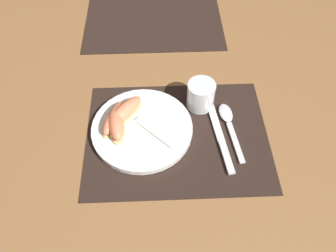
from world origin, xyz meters
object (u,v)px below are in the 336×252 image
(plate, at_px, (142,129))
(fork, at_px, (138,121))
(knife, at_px, (220,137))
(citrus_wedge_1, at_px, (114,118))
(juice_glass, at_px, (201,96))
(citrus_wedge_0, at_px, (124,113))
(citrus_wedge_2, at_px, (116,125))
(spoon, at_px, (228,120))

(plate, height_order, fork, fork)
(knife, height_order, citrus_wedge_1, citrus_wedge_1)
(juice_glass, relative_size, fork, 0.48)
(plate, relative_size, citrus_wedge_0, 2.04)
(knife, height_order, fork, fork)
(citrus_wedge_1, relative_size, citrus_wedge_2, 1.13)
(plate, xyz_separation_m, citrus_wedge_0, (-0.05, 0.03, 0.02))
(plate, bearing_deg, knife, -8.45)
(spoon, bearing_deg, juice_glass, 138.03)
(plate, xyz_separation_m, citrus_wedge_1, (-0.07, 0.02, 0.02))
(juice_glass, xyz_separation_m, citrus_wedge_1, (-0.22, -0.06, -0.00))
(plate, distance_m, knife, 0.20)
(juice_glass, distance_m, knife, 0.12)
(spoon, bearing_deg, plate, -174.83)
(fork, height_order, citrus_wedge_0, citrus_wedge_0)
(citrus_wedge_1, bearing_deg, citrus_wedge_0, 32.38)
(plate, distance_m, citrus_wedge_1, 0.07)
(citrus_wedge_0, bearing_deg, spoon, -2.91)
(knife, bearing_deg, citrus_wedge_2, 174.54)
(fork, height_order, citrus_wedge_2, citrus_wedge_2)
(knife, distance_m, citrus_wedge_0, 0.25)
(juice_glass, height_order, citrus_wedge_2, juice_glass)
(juice_glass, distance_m, citrus_wedge_0, 0.21)
(fork, xyz_separation_m, citrus_wedge_0, (-0.04, 0.02, 0.01))
(knife, bearing_deg, spoon, 60.80)
(citrus_wedge_2, bearing_deg, plate, 4.02)
(spoon, relative_size, citrus_wedge_2, 1.75)
(plate, xyz_separation_m, juice_glass, (0.15, 0.08, 0.02))
(plate, distance_m, juice_glass, 0.18)
(juice_glass, bearing_deg, plate, -152.24)
(plate, distance_m, fork, 0.02)
(plate, height_order, citrus_wedge_0, citrus_wedge_0)
(plate, relative_size, juice_glass, 3.39)
(plate, distance_m, spoon, 0.22)
(citrus_wedge_1, bearing_deg, spoon, 0.24)
(citrus_wedge_1, height_order, citrus_wedge_2, citrus_wedge_2)
(juice_glass, relative_size, citrus_wedge_0, 0.60)
(fork, bearing_deg, juice_glass, 21.41)
(juice_glass, xyz_separation_m, citrus_wedge_0, (-0.20, -0.05, -0.00))
(spoon, height_order, citrus_wedge_2, citrus_wedge_2)
(plate, bearing_deg, juice_glass, 27.76)
(spoon, relative_size, citrus_wedge_0, 1.48)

